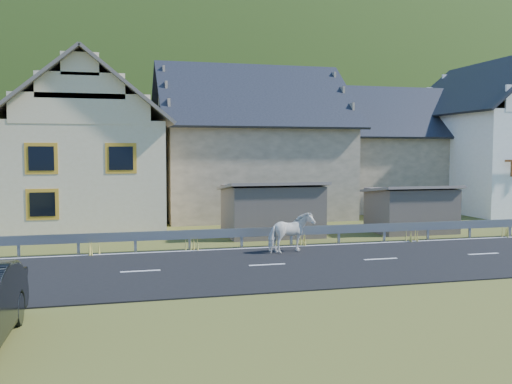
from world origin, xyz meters
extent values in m
plane|color=#454C20|center=(0.00, 0.00, 0.00)|extent=(160.00, 160.00, 0.00)
cube|color=black|center=(0.00, 0.00, 0.02)|extent=(60.00, 7.00, 0.04)
cube|color=silver|center=(0.00, 0.00, 0.04)|extent=(60.00, 6.60, 0.01)
cube|color=#93969B|center=(0.00, 3.68, 0.58)|extent=(28.00, 0.08, 0.34)
cube|color=#93969B|center=(-12.00, 3.70, 0.35)|extent=(0.10, 0.06, 0.70)
cube|color=#93969B|center=(-10.00, 3.70, 0.35)|extent=(0.10, 0.06, 0.70)
cube|color=#93969B|center=(-8.00, 3.70, 0.35)|extent=(0.10, 0.06, 0.70)
cube|color=#93969B|center=(-6.00, 3.70, 0.35)|extent=(0.10, 0.06, 0.70)
cube|color=#93969B|center=(-4.00, 3.70, 0.35)|extent=(0.10, 0.06, 0.70)
cube|color=#93969B|center=(-2.00, 3.70, 0.35)|extent=(0.10, 0.06, 0.70)
cube|color=#93969B|center=(0.00, 3.70, 0.35)|extent=(0.10, 0.06, 0.70)
cube|color=#93969B|center=(2.00, 3.70, 0.35)|extent=(0.10, 0.06, 0.70)
cube|color=#93969B|center=(4.00, 3.70, 0.35)|extent=(0.10, 0.06, 0.70)
cube|color=#93969B|center=(6.00, 3.70, 0.35)|extent=(0.10, 0.06, 0.70)
cube|color=#93969B|center=(8.00, 3.70, 0.35)|extent=(0.10, 0.06, 0.70)
cube|color=#6F6055|center=(-2.00, 6.50, 1.10)|extent=(4.30, 3.30, 2.40)
cube|color=#6F6055|center=(4.50, 6.00, 1.00)|extent=(3.80, 2.90, 2.20)
cube|color=beige|center=(-10.00, 12.00, 2.50)|extent=(7.00, 9.00, 5.00)
cube|color=gold|center=(-11.60, 7.50, 3.40)|extent=(1.30, 0.12, 1.30)
cube|color=gold|center=(-8.40, 7.50, 3.40)|extent=(1.30, 0.12, 1.30)
cube|color=gold|center=(-11.60, 7.50, 1.50)|extent=(1.30, 0.12, 1.30)
cube|color=tan|center=(-12.00, 13.50, 6.56)|extent=(0.70, 0.70, 2.40)
cube|color=tan|center=(-1.00, 15.00, 2.50)|extent=(10.00, 9.00, 5.00)
cube|color=tan|center=(9.00, 17.00, 2.30)|extent=(9.00, 8.00, 4.60)
cube|color=white|center=(15.00, 14.00, 3.00)|extent=(8.00, 10.00, 6.00)
ellipsoid|color=#233E0F|center=(5.00, 180.00, -20.00)|extent=(440.00, 280.00, 260.00)
imported|color=white|center=(-2.56, 2.01, 0.76)|extent=(1.29, 1.87, 1.44)
camera|label=1|loc=(-8.80, -17.47, 3.66)|focal=40.00mm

